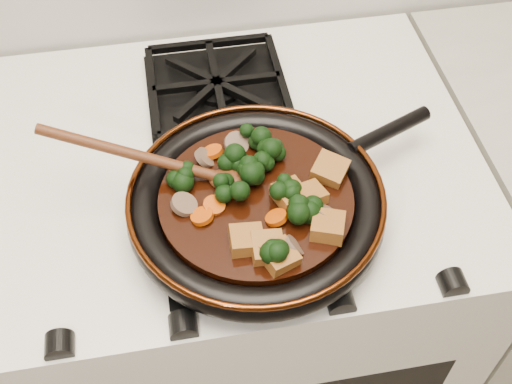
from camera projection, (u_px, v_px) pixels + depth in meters
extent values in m
cube|color=silver|center=(237.00, 301.00, 1.33)|extent=(0.76, 0.60, 0.90)
cylinder|color=black|center=(256.00, 209.00, 0.87)|extent=(0.32, 0.32, 0.01)
torus|color=black|center=(256.00, 205.00, 0.86)|extent=(0.35, 0.35, 0.04)
torus|color=#4D200B|center=(256.00, 195.00, 0.85)|extent=(0.35, 0.35, 0.01)
cylinder|color=black|center=(389.00, 131.00, 0.93)|extent=(0.14, 0.07, 0.02)
cylinder|color=black|center=(256.00, 202.00, 0.86)|extent=(0.26, 0.26, 0.02)
cube|color=#905821|center=(290.00, 195.00, 0.84)|extent=(0.05, 0.05, 0.03)
cube|color=#905821|center=(279.00, 257.00, 0.78)|extent=(0.05, 0.05, 0.03)
cube|color=#905821|center=(267.00, 248.00, 0.79)|extent=(0.04, 0.04, 0.03)
cube|color=#905821|center=(328.00, 227.00, 0.81)|extent=(0.05, 0.06, 0.03)
cube|color=#905821|center=(310.00, 196.00, 0.84)|extent=(0.05, 0.05, 0.03)
cube|color=#905821|center=(326.00, 226.00, 0.81)|extent=(0.04, 0.04, 0.02)
cube|color=#905821|center=(247.00, 240.00, 0.80)|extent=(0.04, 0.04, 0.03)
cube|color=#905821|center=(330.00, 171.00, 0.87)|extent=(0.06, 0.06, 0.03)
cylinder|color=#BA4105|center=(285.00, 254.00, 0.79)|extent=(0.03, 0.03, 0.01)
cylinder|color=#BA4105|center=(276.00, 218.00, 0.82)|extent=(0.03, 0.03, 0.02)
cylinder|color=#BA4105|center=(213.00, 152.00, 0.90)|extent=(0.03, 0.03, 0.02)
cylinder|color=#BA4105|center=(202.00, 216.00, 0.83)|extent=(0.03, 0.03, 0.02)
cylinder|color=#BA4105|center=(214.00, 206.00, 0.84)|extent=(0.03, 0.03, 0.02)
cylinder|color=brown|center=(326.00, 213.00, 0.83)|extent=(0.05, 0.05, 0.03)
cylinder|color=brown|center=(184.00, 204.00, 0.84)|extent=(0.04, 0.04, 0.02)
cylinder|color=brown|center=(205.00, 158.00, 0.89)|extent=(0.03, 0.03, 0.03)
cylinder|color=brown|center=(236.00, 144.00, 0.90)|extent=(0.05, 0.04, 0.03)
cylinder|color=brown|center=(294.00, 246.00, 0.79)|extent=(0.03, 0.04, 0.03)
ellipsoid|color=#4F2611|center=(229.00, 180.00, 0.86)|extent=(0.07, 0.05, 0.02)
cylinder|color=#4F2611|center=(135.00, 155.00, 0.85)|extent=(0.02, 0.02, 0.26)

